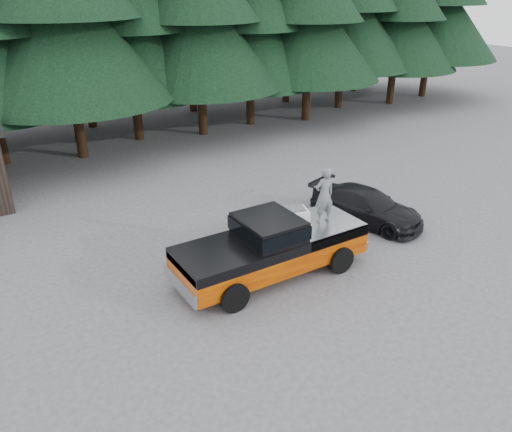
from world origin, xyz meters
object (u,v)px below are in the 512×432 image
pickup_truck (271,255)px  parked_car (366,206)px  air_compressor (295,218)px  man_on_bed (324,195)px

pickup_truck → parked_car: 5.11m
air_compressor → man_on_bed: (0.89, -0.24, 0.63)m
air_compressor → man_on_bed: bearing=1.3°
man_on_bed → pickup_truck: bearing=2.8°
man_on_bed → parked_car: 3.75m
pickup_truck → man_on_bed: size_ratio=3.40×
air_compressor → parked_car: air_compressor is taller
pickup_truck → air_compressor: 1.33m
parked_car → pickup_truck: bearing=176.4°
man_on_bed → parked_car: man_on_bed is taller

